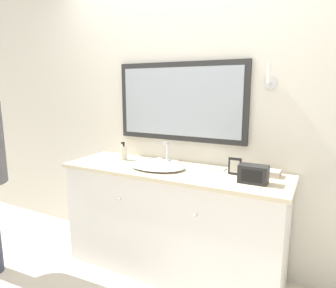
{
  "coord_description": "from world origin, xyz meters",
  "views": [
    {
      "loc": [
        1.04,
        -1.76,
        1.52
      ],
      "look_at": [
        -0.04,
        0.3,
        1.08
      ],
      "focal_mm": 32.0,
      "sensor_mm": 36.0,
      "label": 1
    }
  ],
  "objects_px": {
    "soap_bottle": "(124,153)",
    "appliance_box": "(253,174)",
    "picture_frame": "(235,166)",
    "sink_basin": "(157,165)"
  },
  "relations": [
    {
      "from": "appliance_box",
      "to": "picture_frame",
      "type": "xyz_separation_m",
      "value": [
        -0.16,
        0.13,
        0.0
      ]
    },
    {
      "from": "picture_frame",
      "to": "soap_bottle",
      "type": "bearing_deg",
      "value": 179.36
    },
    {
      "from": "soap_bottle",
      "to": "picture_frame",
      "type": "relative_size",
      "value": 1.26
    },
    {
      "from": "appliance_box",
      "to": "picture_frame",
      "type": "height_order",
      "value": "picture_frame"
    },
    {
      "from": "soap_bottle",
      "to": "appliance_box",
      "type": "relative_size",
      "value": 0.85
    },
    {
      "from": "sink_basin",
      "to": "soap_bottle",
      "type": "xyz_separation_m",
      "value": [
        -0.4,
        0.1,
        0.05
      ]
    },
    {
      "from": "sink_basin",
      "to": "picture_frame",
      "type": "relative_size",
      "value": 3.66
    },
    {
      "from": "appliance_box",
      "to": "picture_frame",
      "type": "bearing_deg",
      "value": 140.83
    },
    {
      "from": "picture_frame",
      "to": "appliance_box",
      "type": "bearing_deg",
      "value": -39.17
    },
    {
      "from": "sink_basin",
      "to": "soap_bottle",
      "type": "height_order",
      "value": "sink_basin"
    }
  ]
}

